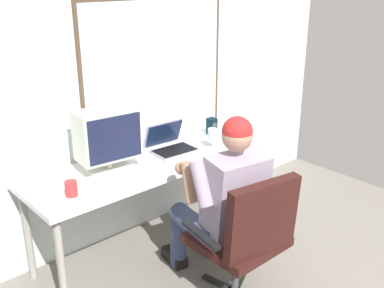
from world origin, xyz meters
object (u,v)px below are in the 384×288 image
Objects in this scene: desk at (150,169)px; wine_glass at (213,135)px; person_seated at (223,199)px; desk_speaker at (212,126)px; coffee_mug at (71,189)px; crt_monitor at (108,135)px; office_chair at (248,233)px; laptop at (169,143)px.

desk is 11.79× the size of wine_glass.
person_seated is 7.87× the size of wine_glass.
desk_speaker reaches higher than desk.
wine_glass is 1.61× the size of coffee_mug.
person_seated reaches higher than desk.
wine_glass is at bearing -11.23° from crt_monitor.
office_chair is at bearing -123.26° from desk_speaker.
coffee_mug is (-0.80, 0.53, 0.15)m from person_seated.
person_seated reaches higher than desk_speaker.
laptop is (0.56, 0.03, -0.20)m from crt_monitor.
laptop is at bearing -176.05° from desk_speaker.
person_seated is 0.89m from crt_monitor.
desk_speaker is 1.46m from coffee_mug.
crt_monitor is at bearing -176.57° from desk_speaker.
desk_speaker is (0.49, 0.03, 0.02)m from laptop.
laptop is 0.97m from coffee_mug.
wine_glass is at bearing 0.51° from coffee_mug.
person_seated is (0.10, -0.67, -0.03)m from desk.
coffee_mug is (-0.76, 0.79, 0.27)m from office_chair.
wine_glass is at bearing 51.89° from person_seated.
person_seated is at bearing -33.54° from coffee_mug.
desk is at bearing -7.62° from crt_monitor.
laptop is (0.18, 0.99, 0.28)m from office_chair.
wine_glass reaches higher than coffee_mug.
desk_speaker is (0.67, 1.03, 0.29)m from office_chair.
coffee_mug is at bearing -155.43° from crt_monitor.
desk is 0.29m from laptop.
coffee_mug is at bearing -170.52° from desk_speaker.
crt_monitor is at bearing 168.77° from wine_glass.
laptop reaches higher than office_chair.
desk_speaker is at bearing 3.95° from laptop.
coffee_mug is at bearing -179.49° from wine_glass.
crt_monitor is at bearing 24.57° from coffee_mug.
laptop is (0.15, 0.74, 0.15)m from person_seated.
office_chair is 2.10× the size of crt_monitor.
desk_speaker is at bearing 9.48° from coffee_mug.
desk is at bearing 166.67° from wine_glass.
laptop is at bearing 12.27° from coffee_mug.
desk_speaker is (0.21, 0.23, -0.03)m from wine_glass.
desk is 0.45m from crt_monitor.
desk_speaker is (0.64, 0.77, 0.17)m from person_seated.
laptop reaches higher than wine_glass.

